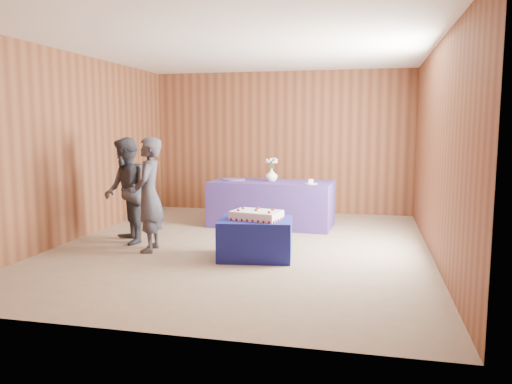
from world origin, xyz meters
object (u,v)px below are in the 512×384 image
(cake_table, at_px, (255,238))
(vase, at_px, (272,175))
(guest_left, at_px, (149,195))
(serving_table, at_px, (272,204))
(sheet_cake, at_px, (257,215))
(guest_right, at_px, (127,191))

(cake_table, height_order, vase, vase)
(vase, distance_m, guest_left, 2.41)
(serving_table, distance_m, vase, 0.48)
(sheet_cake, bearing_deg, vase, 107.94)
(cake_table, xyz_separation_m, guest_right, (-1.96, 0.39, 0.50))
(serving_table, height_order, guest_right, guest_right)
(cake_table, xyz_separation_m, vase, (-0.21, 2.10, 0.60))
(sheet_cake, height_order, guest_left, guest_left)
(sheet_cake, xyz_separation_m, guest_right, (-1.97, 0.40, 0.20))
(cake_table, bearing_deg, guest_right, 160.99)
(sheet_cake, relative_size, vase, 3.28)
(vase, distance_m, guest_right, 2.45)
(cake_table, relative_size, serving_table, 0.45)
(vase, bearing_deg, serving_table, -75.40)
(serving_table, xyz_separation_m, guest_left, (-1.25, -2.03, 0.38))
(cake_table, height_order, guest_right, guest_right)
(serving_table, bearing_deg, guest_right, -133.37)
(cake_table, distance_m, vase, 2.19)
(vase, relative_size, guest_left, 0.14)
(sheet_cake, bearing_deg, serving_table, 107.81)
(guest_left, distance_m, guest_right, 0.62)
(serving_table, bearing_deg, vase, 107.64)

